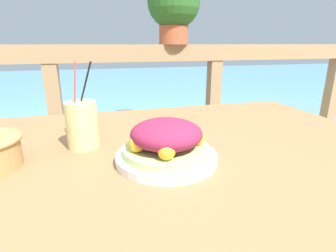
% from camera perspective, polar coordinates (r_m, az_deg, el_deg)
% --- Properties ---
extents(patio_table, '(1.30, 0.93, 0.75)m').
position_cam_1_polar(patio_table, '(0.82, 3.31, -9.60)').
color(patio_table, olive).
rests_on(patio_table, ground_plane).
extents(railing_fence, '(2.80, 0.08, 1.03)m').
position_cam_1_polar(railing_fence, '(1.51, -6.08, 6.09)').
color(railing_fence, '#937551').
rests_on(railing_fence, ground_plane).
extents(sea_backdrop, '(12.00, 4.00, 0.51)m').
position_cam_1_polar(sea_backdrop, '(4.05, -11.80, 6.01)').
color(sea_backdrop, '#568EA8').
rests_on(sea_backdrop, ground_plane).
extents(salad_plate, '(0.26, 0.26, 0.11)m').
position_cam_1_polar(salad_plate, '(0.66, -0.36, -3.87)').
color(salad_plate, silver).
rests_on(salad_plate, patio_table).
extents(drink_glass, '(0.09, 0.09, 0.24)m').
position_cam_1_polar(drink_glass, '(0.78, -18.19, 0.25)').
color(drink_glass, '#DBCC7F').
rests_on(drink_glass, patio_table).
extents(potted_plant, '(0.28, 0.28, 0.36)m').
position_cam_1_polar(potted_plant, '(1.54, 1.27, 24.88)').
color(potted_plant, '#A34C2D').
rests_on(potted_plant, railing_fence).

